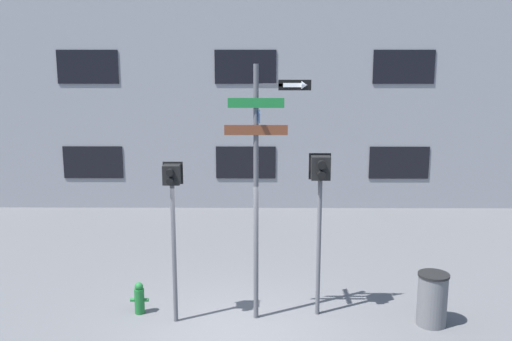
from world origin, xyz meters
name	(u,v)px	position (x,y,z in m)	size (l,w,h in m)	color
ground_plane	(234,334)	(0.00, 0.00, 0.00)	(60.00, 60.00, 0.00)	#515154
street_sign_pole	(260,170)	(0.45, 0.66, 2.79)	(1.49, 0.72, 4.63)	#4C4C51
pedestrian_signal_left	(173,202)	(-1.09, 0.51, 2.25)	(0.35, 0.40, 2.94)	#4C4C51
pedestrian_signal_right	(320,190)	(1.53, 0.82, 2.40)	(0.40, 0.40, 3.04)	#4C4C51
fire_hydrant	(139,298)	(-1.82, 0.83, 0.30)	(0.35, 0.19, 0.61)	#196028
trash_bin	(432,299)	(3.54, 0.41, 0.49)	(0.56, 0.56, 0.97)	#59595B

